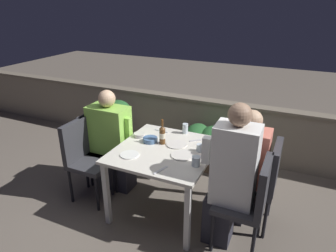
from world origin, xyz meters
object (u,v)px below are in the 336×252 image
(beer_bottle, at_px, (162,134))
(chair_right_near, at_px, (251,197))
(person_white_polo, at_px, (230,177))
(chair_left_near, at_px, (84,153))
(chair_right_far, at_px, (263,177))
(chair_left_far, at_px, (99,142))
(person_green_blouse, at_px, (113,141))
(potted_plant, at_px, (118,121))
(person_coral_top, at_px, (243,168))

(beer_bottle, bearing_deg, chair_right_near, -16.70)
(chair_right_near, height_order, person_white_polo, person_white_polo)
(chair_left_near, relative_size, chair_right_far, 1.00)
(chair_left_far, xyz_separation_m, chair_right_far, (1.87, 0.02, 0.00))
(person_green_blouse, relative_size, chair_right_near, 1.32)
(chair_left_far, bearing_deg, chair_right_near, -10.51)
(chair_right_near, bearing_deg, chair_left_near, 178.69)
(potted_plant, bearing_deg, chair_right_far, -19.58)
(chair_right_near, height_order, chair_right_far, same)
(chair_right_near, xyz_separation_m, chair_right_far, (0.05, 0.36, 0.00))
(person_white_polo, height_order, potted_plant, person_white_polo)
(chair_left_far, relative_size, beer_bottle, 3.35)
(beer_bottle, bearing_deg, potted_plant, 143.19)
(chair_left_far, distance_m, person_white_polo, 1.68)
(person_coral_top, bearing_deg, beer_bottle, -175.38)
(person_green_blouse, xyz_separation_m, beer_bottle, (0.65, -0.05, 0.23))
(chair_left_near, xyz_separation_m, chair_right_near, (1.81, -0.04, 0.00))
(person_white_polo, bearing_deg, potted_plant, 149.35)
(person_coral_top, bearing_deg, potted_plant, 158.57)
(beer_bottle, height_order, potted_plant, beer_bottle)
(person_coral_top, bearing_deg, person_green_blouse, -179.23)
(chair_left_far, bearing_deg, person_white_polo, -11.72)
(chair_left_far, distance_m, person_green_blouse, 0.20)
(beer_bottle, bearing_deg, person_white_polo, -20.51)
(chair_left_far, bearing_deg, chair_right_far, 0.61)
(person_white_polo, bearing_deg, person_green_blouse, 166.71)
(person_white_polo, height_order, person_coral_top, person_white_polo)
(chair_left_far, bearing_deg, person_green_blouse, 0.00)
(person_white_polo, relative_size, chair_right_far, 1.51)
(chair_right_near, height_order, beer_bottle, beer_bottle)
(chair_right_near, xyz_separation_m, beer_bottle, (-0.97, 0.29, 0.28))
(chair_right_near, relative_size, potted_plant, 1.14)
(person_coral_top, xyz_separation_m, potted_plant, (-1.92, 0.75, -0.12))
(person_green_blouse, distance_m, chair_right_near, 1.66)
(person_green_blouse, relative_size, potted_plant, 1.51)
(person_coral_top, height_order, beer_bottle, person_coral_top)
(person_white_polo, relative_size, potted_plant, 1.73)
(person_green_blouse, xyz_separation_m, chair_right_near, (1.63, -0.34, -0.05))
(chair_right_near, xyz_separation_m, person_white_polo, (-0.19, -0.00, 0.15))
(person_white_polo, xyz_separation_m, beer_bottle, (-0.78, 0.29, 0.13))
(chair_left_far, bearing_deg, beer_bottle, -3.13)
(chair_right_far, bearing_deg, person_green_blouse, -179.32)
(person_green_blouse, distance_m, beer_bottle, 0.69)
(chair_left_far, relative_size, chair_right_near, 1.00)
(chair_right_far, relative_size, person_coral_top, 0.75)
(chair_left_near, height_order, person_green_blouse, person_green_blouse)
(chair_left_near, xyz_separation_m, person_coral_top, (1.66, 0.32, 0.06))
(person_green_blouse, bearing_deg, chair_left_far, -180.00)
(chair_right_far, distance_m, potted_plant, 2.25)
(chair_left_near, bearing_deg, potted_plant, 103.76)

